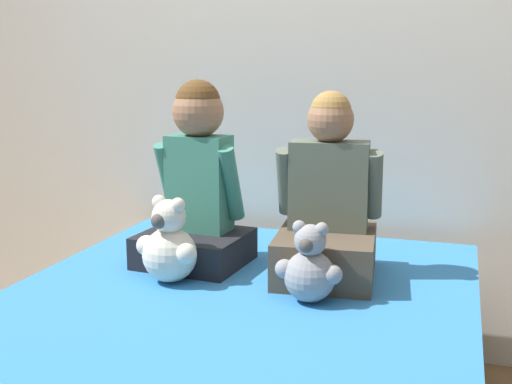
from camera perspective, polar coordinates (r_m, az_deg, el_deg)
name	(u,v)px	position (r m, az deg, el deg)	size (l,w,h in m)	color
wall_behind_bed	(309,55)	(2.73, 4.74, 12.07)	(8.00, 0.06, 2.50)	silver
child_on_left	(197,186)	(2.23, -5.26, 0.54)	(0.37, 0.34, 0.64)	black
child_on_right	(328,210)	(2.11, 6.38, -1.59)	(0.36, 0.41, 0.60)	brown
teddy_bear_held_by_left_child	(169,246)	(2.07, -7.73, -4.80)	(0.23, 0.18, 0.28)	silver
teddy_bear_held_by_right_child	(310,268)	(1.89, 4.79, -6.77)	(0.20, 0.15, 0.24)	#939399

